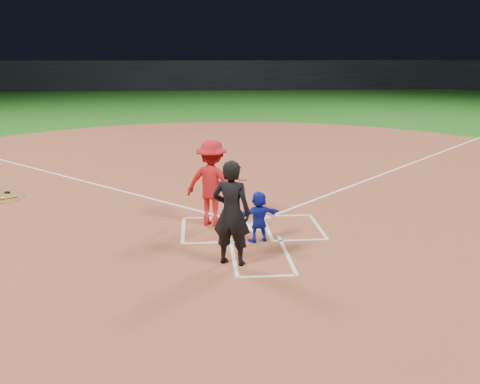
{
  "coord_description": "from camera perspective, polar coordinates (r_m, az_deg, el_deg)",
  "views": [
    {
      "loc": [
        -1.27,
        -11.83,
        3.99
      ],
      "look_at": [
        -0.3,
        -0.4,
        1.0
      ],
      "focal_mm": 40.0,
      "sensor_mm": 36.0,
      "label": 1
    }
  ],
  "objects": [
    {
      "name": "home_plate_dirt",
      "position": [
        18.32,
        -0.75,
        2.05
      ],
      "size": [
        28.0,
        28.0,
        0.01
      ],
      "primitive_type": "cylinder",
      "color": "brown",
      "rests_on": "ground"
    },
    {
      "name": "on_deck_bat_c",
      "position": [
        16.33,
        -24.07,
        -0.64
      ],
      "size": [
        0.76,
        0.47,
        0.06
      ],
      "primitive_type": "cylinder",
      "rotation": [
        1.57,
        0.0,
        2.09
      ],
      "color": "#A8783D",
      "rests_on": "on_deck_circle"
    },
    {
      "name": "bat_weight_donut",
      "position": [
        17.0,
        -23.64,
        -0.05
      ],
      "size": [
        0.19,
        0.19,
        0.05
      ],
      "primitive_type": "torus",
      "color": "black",
      "rests_on": "on_deck_circle"
    },
    {
      "name": "on_deck_bat_a",
      "position": [
        16.88,
        -23.96,
        -0.16
      ],
      "size": [
        0.56,
        0.7,
        0.06
      ],
      "primitive_type": "cylinder",
      "rotation": [
        1.57,
        0.0,
        0.66
      ],
      "color": "#A6683D",
      "rests_on": "on_deck_circle"
    },
    {
      "name": "catcher",
      "position": [
        11.54,
        2.01,
        -2.62
      ],
      "size": [
        1.09,
        0.61,
        1.12
      ],
      "primitive_type": "imported",
      "rotation": [
        0.0,
        0.0,
        3.43
      ],
      "color": "#1521B0",
      "rests_on": "home_plate_dirt"
    },
    {
      "name": "ground",
      "position": [
        12.55,
        1.21,
        -3.93
      ],
      "size": [
        120.0,
        120.0,
        0.0
      ],
      "primitive_type": "plane",
      "color": "#1A5816",
      "rests_on": "ground"
    },
    {
      "name": "stadium_wall_far",
      "position": [
        59.89,
        -3.7,
        12.31
      ],
      "size": [
        80.0,
        1.2,
        3.2
      ],
      "primitive_type": "cube",
      "color": "black",
      "rests_on": "ground"
    },
    {
      "name": "umpire",
      "position": [
        10.19,
        -0.91,
        -2.24
      ],
      "size": [
        0.88,
        0.74,
        2.05
      ],
      "primitive_type": "imported",
      "rotation": [
        0.0,
        0.0,
        2.76
      ],
      "color": "black",
      "rests_on": "home_plate_dirt"
    },
    {
      "name": "batter_at_plate",
      "position": [
        12.56,
        -3.0,
        0.96
      ],
      "size": [
        1.61,
        1.23,
        2.04
      ],
      "color": "red",
      "rests_on": "home_plate_dirt"
    },
    {
      "name": "chalk_markings",
      "position": [
        17.62,
        -0.59,
        1.57
      ],
      "size": [
        28.35,
        17.32,
        0.01
      ],
      "color": "white",
      "rests_on": "home_plate_dirt"
    },
    {
      "name": "home_plate",
      "position": [
        12.55,
        1.21,
        -3.84
      ],
      "size": [
        0.6,
        0.6,
        0.02
      ],
      "primitive_type": "cylinder",
      "rotation": [
        0.0,
        0.0,
        3.14
      ],
      "color": "white",
      "rests_on": "home_plate_dirt"
    }
  ]
}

